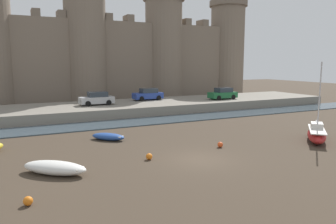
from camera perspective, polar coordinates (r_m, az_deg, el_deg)
ground_plane at (r=21.92m, az=5.44°, el=-8.24°), size 160.00×160.00×0.00m
water_channel at (r=34.81m, az=-7.18°, el=-1.87°), size 80.00×4.50×0.10m
quay_road at (r=41.56m, az=-10.44°, el=0.52°), size 64.40×10.00×1.20m
castle at (r=52.08m, az=-14.07°, el=10.15°), size 59.30×6.89×20.47m
rowboat_midflat_right at (r=27.52m, az=-10.38°, el=-4.20°), size 2.86×2.92×0.57m
sailboat_midflat_left at (r=29.17m, az=24.46°, el=-3.49°), size 4.41×4.29×6.41m
rowboat_foreground_left at (r=20.06m, az=-19.12°, el=-9.12°), size 3.90×3.70×0.75m
mooring_buoy_off_centre at (r=25.10m, az=9.08°, el=-5.64°), size 0.42×0.42×0.42m
mooring_buoy_mid_mud at (r=16.38m, az=-23.20°, el=-14.06°), size 0.43×0.43×0.43m
mooring_buoy_near_channel at (r=21.76m, az=-3.31°, el=-7.75°), size 0.43×0.43×0.43m
car_quay_centre_west at (r=40.94m, az=-12.28°, el=2.30°), size 4.15×1.97×1.62m
car_quay_west at (r=45.48m, az=-3.50°, el=3.09°), size 4.15×1.97×1.62m
car_quay_centre_east at (r=47.06m, az=9.53°, el=3.17°), size 4.15×1.97×1.62m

